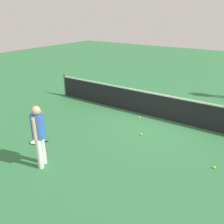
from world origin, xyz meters
TOP-DOWN VIEW (x-y plane):
  - ground_plane at (0.00, 0.00)m, footprint 40.00×40.00m
  - court_net at (0.00, 0.00)m, footprint 10.09×0.09m
  - player_near_side at (-1.33, -4.66)m, footprint 0.46×0.50m
  - tennis_racket_near_player at (-2.48, -3.95)m, footprint 0.56×0.51m
  - tennis_ball_near_player at (-0.64, -0.47)m, footprint 0.07×0.07m
  - tennis_ball_by_net at (2.52, -2.24)m, footprint 0.07×0.07m
  - tennis_ball_midcourt at (0.06, -1.67)m, footprint 0.07×0.07m

SIDE VIEW (x-z plane):
  - ground_plane at x=0.00m, z-range 0.00..0.00m
  - tennis_racket_near_player at x=-2.48m, z-range 0.00..0.03m
  - tennis_ball_near_player at x=-0.64m, z-range 0.00..0.07m
  - tennis_ball_by_net at x=2.52m, z-range 0.00..0.07m
  - tennis_ball_midcourt at x=0.06m, z-range 0.00..0.07m
  - court_net at x=0.00m, z-range -0.03..1.04m
  - player_near_side at x=-1.33m, z-range 0.16..1.86m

